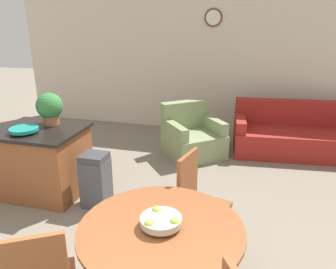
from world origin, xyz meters
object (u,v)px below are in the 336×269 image
Objects in this scene: teal_bowl at (24,130)px; dining_chair_far_side at (198,198)px; dining_table at (161,247)px; fruit_bowl at (161,220)px; couch at (300,136)px; kitchen_island at (43,161)px; trash_bin at (96,180)px; potted_plant at (50,108)px; armchair at (192,138)px.

dining_chair_far_side is at bearing -10.08° from teal_bowl.
teal_bowl is at bearing 149.43° from dining_table.
fruit_bowl reaches higher than couch.
kitchen_island is at bearing 66.20° from teal_bowl.
fruit_bowl is 0.45× the size of trash_bin.
trash_bin is (-1.19, 1.27, -0.48)m from fruit_bowl.
dining_table is at bearing 56.47° from fruit_bowl.
armchair is at bearing 44.22° from potted_plant.
couch is at bearing 170.35° from dining_chair_far_side.
potted_plant is (0.05, 0.22, 0.66)m from kitchen_island.
fruit_bowl reaches higher than dining_table.
armchair reaches higher than trash_bin.
kitchen_island is 2.59× the size of potted_plant.
dining_chair_far_side is 2.37× the size of potted_plant.
potted_plant reaches higher than dining_table.
dining_table is 2.59m from potted_plant.
couch is (3.33, 2.10, -0.82)m from potted_plant.
dining_table is 1.76m from trash_bin.
dining_chair_far_side reaches higher than couch.
armchair is at bearing 66.44° from trash_bin.
teal_bowl is at bearing -86.20° from dining_chair_far_side.
armchair is (1.63, 1.76, -0.15)m from kitchen_island.
dining_table is at bearing -116.12° from couch.
couch is (1.25, 2.87, -0.25)m from dining_chair_far_side.
dining_table is at bearing 5.38° from dining_chair_far_side.
trash_bin is at bearing -24.21° from potted_plant.
fruit_bowl is at bearing -46.80° from trash_bin.
fruit_bowl is 0.89× the size of teal_bowl.
teal_bowl reaches higher than armchair.
teal_bowl is (-2.07, 1.23, 0.11)m from fruit_bowl.
dining_chair_far_side reaches higher than dining_table.
teal_bowl is at bearing -113.80° from kitchen_island.
potted_plant is 0.61× the size of trash_bin.
armchair is at bearing 48.54° from teal_bowl.
kitchen_island is at bearing -101.79° from potted_plant.
kitchen_island is at bearing -172.34° from armchair.
fruit_bowl is 2.55m from potted_plant.
couch is (2.57, 2.44, -0.05)m from trash_bin.
kitchen_island is at bearing 145.16° from fruit_bowl.
dining_chair_far_side is 0.89m from fruit_bowl.
fruit_bowl is at bearing -116.12° from couch.
dining_chair_far_side is at bearing -18.25° from trash_bin.
kitchen_island is (-2.00, 1.39, -0.37)m from fruit_bowl.
kitchen_island reaches higher than armchair.
kitchen_island is 0.90× the size of armchair.
dining_table is at bearing -34.80° from kitchen_island.
armchair is at bearing 96.75° from dining_table.
kitchen_island is at bearing 171.41° from trash_bin.
couch is (1.38, 3.71, -0.53)m from fruit_bowl.
dining_table reaches higher than trash_bin.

